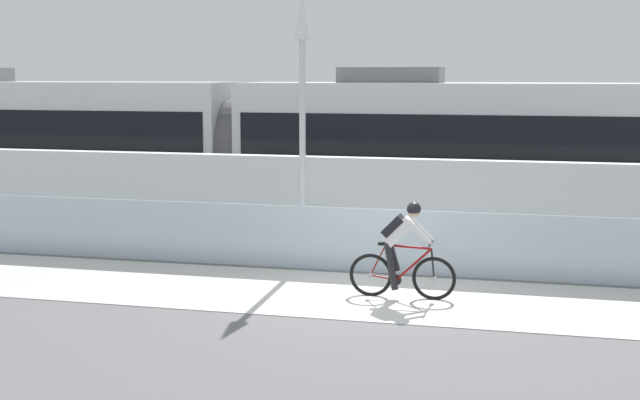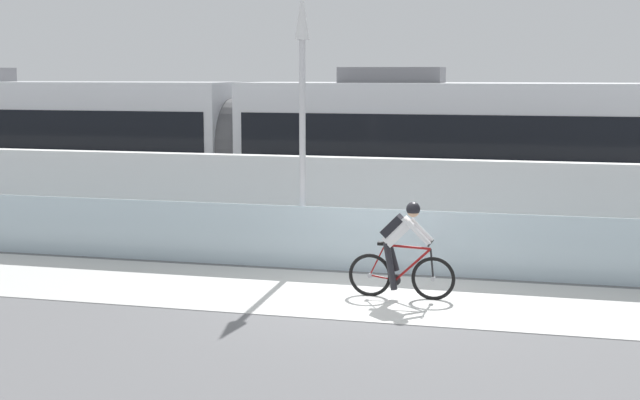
# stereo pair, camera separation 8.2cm
# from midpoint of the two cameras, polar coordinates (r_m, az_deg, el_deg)

# --- Properties ---
(ground_plane) EXTENTS (200.00, 200.00, 0.00)m
(ground_plane) POSITION_cam_midpoint_polar(r_m,az_deg,el_deg) (15.46, 2.76, -5.94)
(ground_plane) COLOR slate
(bike_path_deck) EXTENTS (32.00, 3.20, 0.01)m
(bike_path_deck) POSITION_cam_midpoint_polar(r_m,az_deg,el_deg) (15.46, 2.76, -5.91)
(bike_path_deck) COLOR silver
(bike_path_deck) RESTS_ON ground
(glass_parapet) EXTENTS (32.00, 0.05, 1.19)m
(glass_parapet) POSITION_cam_midpoint_polar(r_m,az_deg,el_deg) (17.11, 4.03, -2.55)
(glass_parapet) COLOR silver
(glass_parapet) RESTS_ON ground
(concrete_barrier_wall) EXTENTS (32.00, 0.36, 1.97)m
(concrete_barrier_wall) POSITION_cam_midpoint_polar(r_m,az_deg,el_deg) (18.80, 5.04, -0.42)
(concrete_barrier_wall) COLOR white
(concrete_barrier_wall) RESTS_ON ground
(tram_rail_near) EXTENTS (32.00, 0.08, 0.01)m
(tram_rail_near) POSITION_cam_midpoint_polar(r_m,az_deg,el_deg) (21.37, 6.10, -2.09)
(tram_rail_near) COLOR #595654
(tram_rail_near) RESTS_ON ground
(tram_rail_far) EXTENTS (32.00, 0.08, 0.01)m
(tram_rail_far) POSITION_cam_midpoint_polar(r_m,az_deg,el_deg) (22.78, 6.63, -1.48)
(tram_rail_far) COLOR #595654
(tram_rail_far) RESTS_ON ground
(tram) EXTENTS (22.56, 2.54, 3.81)m
(tram) POSITION_cam_midpoint_polar(r_m,az_deg,el_deg) (22.95, -5.11, 3.36)
(tram) COLOR silver
(tram) RESTS_ON ground
(cyclist_on_bike) EXTENTS (1.77, 0.58, 1.61)m
(cyclist_on_bike) POSITION_cam_midpoint_polar(r_m,az_deg,el_deg) (15.18, 4.92, -3.12)
(cyclist_on_bike) COLOR black
(cyclist_on_bike) RESTS_ON ground
(lamp_post_antenna) EXTENTS (0.28, 0.28, 5.20)m
(lamp_post_antenna) POSITION_cam_midpoint_polar(r_m,az_deg,el_deg) (17.51, -1.23, 6.58)
(lamp_post_antenna) COLOR gray
(lamp_post_antenna) RESTS_ON ground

